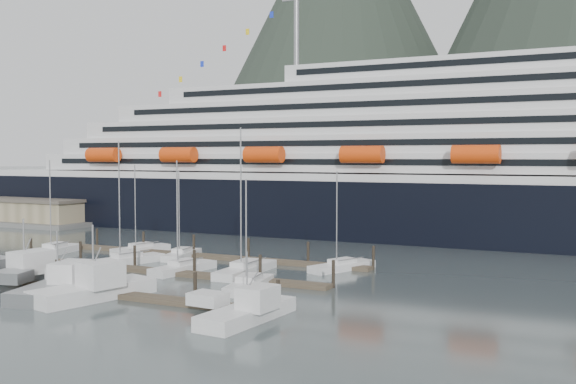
% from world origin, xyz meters
% --- Properties ---
extents(ground, '(1600.00, 1600.00, 0.00)m').
position_xyz_m(ground, '(0.00, 0.00, 0.00)').
color(ground, '#485554').
rests_on(ground, ground).
extents(cruise_ship, '(210.00, 30.40, 50.30)m').
position_xyz_m(cruise_ship, '(30.03, 54.94, 12.04)').
color(cruise_ship, black).
rests_on(cruise_ship, ground).
extents(warehouse, '(46.00, 20.00, 5.80)m').
position_xyz_m(warehouse, '(-72.00, 42.00, 2.25)').
color(warehouse, '#595956').
rests_on(warehouse, ground).
extents(dock_near, '(48.18, 2.28, 3.20)m').
position_xyz_m(dock_near, '(-4.93, -9.95, 0.31)').
color(dock_near, '#46392D').
rests_on(dock_near, ground).
extents(dock_mid, '(48.18, 2.28, 3.20)m').
position_xyz_m(dock_mid, '(-4.93, 3.05, 0.31)').
color(dock_mid, '#46392D').
rests_on(dock_mid, ground).
extents(dock_far, '(48.18, 2.28, 3.20)m').
position_xyz_m(dock_far, '(-4.93, 16.05, 0.31)').
color(dock_far, '#46392D').
rests_on(dock_far, ground).
extents(sailboat_a, '(4.49, 9.80, 14.14)m').
position_xyz_m(sailboat_a, '(-27.00, 9.44, 0.43)').
color(sailboat_a, silver).
rests_on(sailboat_a, ground).
extents(sailboat_b, '(5.47, 10.72, 16.61)m').
position_xyz_m(sailboat_b, '(-11.46, 6.72, 0.45)').
color(sailboat_b, silver).
rests_on(sailboat_b, ground).
extents(sailboat_c, '(3.89, 9.90, 14.14)m').
position_xyz_m(sailboat_c, '(-1.23, 4.94, 0.43)').
color(sailboat_c, silver).
rests_on(sailboat_c, ground).
extents(sailboat_d, '(3.38, 11.98, 18.07)m').
position_xyz_m(sailboat_d, '(6.26, 7.24, 0.46)').
color(sailboat_d, silver).
rests_on(sailboat_d, ground).
extents(sailboat_e, '(4.75, 9.49, 13.33)m').
position_xyz_m(sailboat_e, '(-16.84, 16.28, 0.41)').
color(sailboat_e, silver).
rests_on(sailboat_e, ground).
extents(sailboat_f, '(4.11, 8.83, 12.71)m').
position_xyz_m(sailboat_f, '(-8.04, 14.26, 0.41)').
color(sailboat_f, silver).
rests_on(sailboat_f, ground).
extents(sailboat_g, '(5.93, 9.97, 12.76)m').
position_xyz_m(sailboat_g, '(15.61, 15.06, 0.40)').
color(sailboat_g, silver).
rests_on(sailboat_g, ground).
extents(sailboat_h, '(4.43, 9.68, 12.26)m').
position_xyz_m(sailboat_h, '(11.41, -0.89, 0.42)').
color(sailboat_h, silver).
rests_on(sailboat_h, ground).
extents(trawler_a, '(10.85, 14.95, 8.04)m').
position_xyz_m(trawler_a, '(-12.86, -9.07, 0.99)').
color(trawler_a, gray).
rests_on(trawler_a, ground).
extents(trawler_b, '(10.28, 13.13, 8.18)m').
position_xyz_m(trawler_b, '(-0.26, -11.81, 1.00)').
color(trawler_b, silver).
rests_on(trawler_b, ground).
extents(trawler_c, '(10.71, 14.43, 7.14)m').
position_xyz_m(trawler_c, '(-5.34, -11.59, 0.91)').
color(trawler_c, gray).
rests_on(trawler_c, ground).
extents(trawler_d, '(8.37, 11.29, 6.58)m').
position_xyz_m(trawler_d, '(17.87, -12.76, 0.86)').
color(trawler_d, silver).
rests_on(trawler_d, ground).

